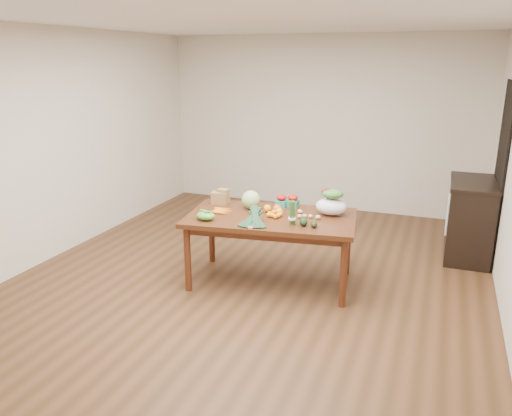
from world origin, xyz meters
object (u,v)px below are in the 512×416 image
at_px(cabinet, 470,219).
at_px(mandarin_cluster, 274,213).
at_px(kale_bunch, 253,218).
at_px(dining_table, 271,249).
at_px(paper_bag, 220,197).
at_px(salad_bag, 331,203).
at_px(cabbage, 251,200).
at_px(asparagus_bundle, 292,213).

bearing_deg(cabinet, mandarin_cluster, -140.86).
bearing_deg(kale_bunch, dining_table, 72.13).
xyz_separation_m(paper_bag, kale_bunch, (0.63, -0.59, -0.00)).
distance_m(kale_bunch, salad_bag, 0.90).
height_order(dining_table, cabinet, cabinet).
bearing_deg(cabbage, cabinet, 31.36).
bearing_deg(cabinet, dining_table, -141.87).
distance_m(paper_bag, asparagus_bundle, 1.08).
distance_m(kale_bunch, asparagus_bundle, 0.39).
bearing_deg(dining_table, cabbage, 141.96).
distance_m(paper_bag, cabbage, 0.41).
relative_size(paper_bag, kale_bunch, 0.59).
relative_size(cabinet, paper_bag, 4.32).
relative_size(dining_table, kale_bunch, 4.37).
bearing_deg(cabbage, kale_bunch, -66.64).
distance_m(cabinet, paper_bag, 3.04).
relative_size(cabinet, cabbage, 5.05).
height_order(cabinet, paper_bag, cabinet).
relative_size(cabinet, asparagus_bundle, 4.08).
relative_size(paper_bag, cabbage, 1.17).
height_order(mandarin_cluster, salad_bag, salad_bag).
distance_m(dining_table, cabinet, 2.55).
relative_size(cabbage, asparagus_bundle, 0.81).
distance_m(cabinet, asparagus_bundle, 2.50).
xyz_separation_m(dining_table, cabinet, (2.00, 1.57, 0.10)).
relative_size(dining_table, paper_bag, 7.39).
height_order(cabinet, kale_bunch, cabinet).
bearing_deg(dining_table, asparagus_bundle, -43.06).
height_order(cabinet, cabbage, cabbage).
distance_m(asparagus_bundle, salad_bag, 0.54).
xyz_separation_m(dining_table, mandarin_cluster, (0.04, -0.03, 0.42)).
bearing_deg(asparagus_bundle, cabinet, 38.10).
height_order(kale_bunch, salad_bag, salad_bag).
bearing_deg(cabinet, salad_bag, -137.38).
distance_m(cabinet, salad_bag, 1.98).
xyz_separation_m(kale_bunch, salad_bag, (0.64, 0.63, 0.05)).
xyz_separation_m(cabbage, mandarin_cluster, (0.34, -0.20, -0.06)).
xyz_separation_m(cabbage, kale_bunch, (0.23, -0.54, -0.02)).
bearing_deg(dining_table, mandarin_cluster, -41.56).
xyz_separation_m(mandarin_cluster, asparagus_bundle, (0.25, -0.18, 0.08)).
xyz_separation_m(mandarin_cluster, kale_bunch, (-0.10, -0.34, 0.04)).
bearing_deg(salad_bag, asparagus_bundle, -121.60).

